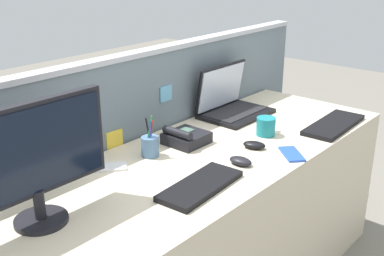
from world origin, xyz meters
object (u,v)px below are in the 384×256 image
at_px(keyboard_spare, 200,186).
at_px(computer_mouse_right_hand, 254,145).
at_px(desktop_monitor, 32,157).
at_px(coffee_mug, 266,126).
at_px(cell_phone_white_slab, 109,167).
at_px(cell_phone_blue_case, 292,154).
at_px(desk_phone, 185,137).
at_px(keyboard_main, 334,125).
at_px(laptop, 230,102).
at_px(computer_mouse_left_hand, 241,161).
at_px(pen_cup, 150,146).

xyz_separation_m(keyboard_spare, computer_mouse_right_hand, (0.44, 0.06, 0.01)).
distance_m(desktop_monitor, coffee_mug, 1.15).
height_order(keyboard_spare, cell_phone_white_slab, keyboard_spare).
height_order(cell_phone_white_slab, cell_phone_blue_case, same).
relative_size(desk_phone, coffee_mug, 1.35).
height_order(keyboard_main, computer_mouse_right_hand, computer_mouse_right_hand).
relative_size(laptop, keyboard_main, 0.88).
relative_size(cell_phone_white_slab, cell_phone_blue_case, 0.89).
bearing_deg(desktop_monitor, computer_mouse_right_hand, -10.91).
relative_size(cell_phone_white_slab, coffee_mug, 1.08).
height_order(computer_mouse_left_hand, coffee_mug, coffee_mug).
distance_m(desktop_monitor, laptop, 1.29).
relative_size(computer_mouse_right_hand, cell_phone_blue_case, 0.65).
relative_size(keyboard_spare, computer_mouse_right_hand, 3.61).
bearing_deg(computer_mouse_right_hand, desk_phone, 100.40).
relative_size(desktop_monitor, cell_phone_blue_case, 3.45).
bearing_deg(keyboard_main, computer_mouse_left_hand, 169.76).
height_order(desk_phone, keyboard_main, desk_phone).
bearing_deg(coffee_mug, desk_phone, 146.77).
bearing_deg(cell_phone_white_slab, pen_cup, -61.28).
bearing_deg(pen_cup, computer_mouse_right_hand, -38.91).
height_order(desktop_monitor, coffee_mug, desktop_monitor).
xyz_separation_m(desk_phone, cell_phone_blue_case, (0.20, -0.43, -0.03)).
bearing_deg(keyboard_spare, desk_phone, 44.49).
height_order(computer_mouse_right_hand, cell_phone_white_slab, computer_mouse_right_hand).
distance_m(laptop, pen_cup, 0.67).
xyz_separation_m(laptop, keyboard_main, (0.18, -0.51, -0.05)).
relative_size(desktop_monitor, computer_mouse_left_hand, 5.34).
distance_m(desk_phone, keyboard_main, 0.76).
relative_size(laptop, computer_mouse_right_hand, 3.70).
relative_size(pen_cup, cell_phone_white_slab, 1.33).
height_order(laptop, pen_cup, laptop).
distance_m(keyboard_main, computer_mouse_right_hand, 0.50).
bearing_deg(keyboard_main, cell_phone_white_slab, 153.15).
relative_size(desktop_monitor, desk_phone, 3.12).
distance_m(keyboard_main, cell_phone_white_slab, 1.14).
bearing_deg(keyboard_main, cell_phone_blue_case, 179.95).
distance_m(desk_phone, computer_mouse_right_hand, 0.31).
relative_size(computer_mouse_right_hand, pen_cup, 0.55).
xyz_separation_m(pen_cup, coffee_mug, (0.53, -0.24, -0.00)).
distance_m(laptop, computer_mouse_right_hand, 0.48).
distance_m(laptop, computer_mouse_left_hand, 0.64).
relative_size(computer_mouse_left_hand, coffee_mug, 0.79).
bearing_deg(laptop, desk_phone, -168.10).
bearing_deg(keyboard_spare, computer_mouse_left_hand, -2.28).
height_order(laptop, cell_phone_blue_case, laptop).
height_order(keyboard_spare, coffee_mug, coffee_mug).
relative_size(keyboard_main, coffee_mug, 3.30).
xyz_separation_m(laptop, cell_phone_white_slab, (-0.86, -0.04, -0.06)).
xyz_separation_m(pen_cup, cell_phone_white_slab, (-0.19, 0.04, -0.04)).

